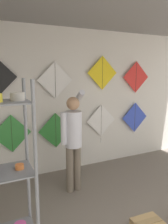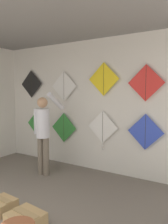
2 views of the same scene
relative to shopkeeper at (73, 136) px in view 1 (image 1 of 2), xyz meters
The scene contains 10 objects.
back_panel 1.06m from the shopkeeper, 61.42° to the left, with size 5.22×0.06×2.80m, color silver.
ceiling_slab 2.11m from the shopkeeper, 61.93° to the right, with size 5.22×4.15×0.04m, color gray.
shopkeeper is the anchor object (origin of this frame).
kite_0 1.14m from the shopkeeper, 138.80° to the left, with size 0.68×0.01×0.68m.
kite_1 0.76m from the shopkeeper, 93.43° to the left, with size 0.68×0.01×0.68m.
kite_2 1.22m from the shopkeeper, 37.92° to the left, with size 0.68×0.04×0.82m.
kite_3 2.00m from the shopkeeper, 22.06° to the left, with size 0.68×0.01×0.68m.
kite_5 1.15m from the shopkeeper, 92.41° to the left, with size 0.68×0.01×0.68m.
kite_6 1.59m from the shopkeeper, 37.56° to the left, with size 0.68×0.01×0.68m.
kite_7 2.19m from the shopkeeper, 22.21° to the left, with size 0.68×0.01×0.68m.
Camera 1 is at (-1.78, -0.62, 1.97)m, focal length 35.00 mm.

